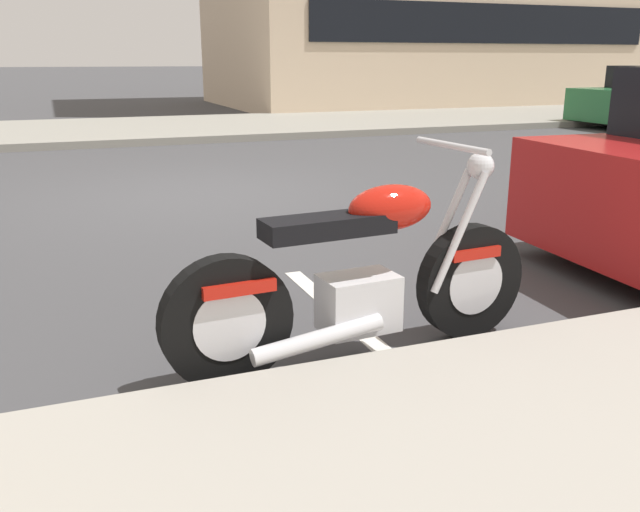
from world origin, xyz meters
name	(u,v)px	position (x,y,z in m)	size (l,w,h in m)	color
ground_plane	(203,195)	(0.00, 0.00, 0.00)	(260.00, 260.00, 0.00)	#3D3D3F
sidewalk_far_curb	(576,114)	(12.00, 7.45, 0.07)	(120.00, 5.00, 0.14)	gray
parking_stall_stripe	(351,323)	(0.00, -4.35, 0.00)	(0.12, 2.20, 0.01)	silver
parked_motorcycle	(363,280)	(-0.14, -4.80, 0.44)	(2.12, 0.62, 1.13)	black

